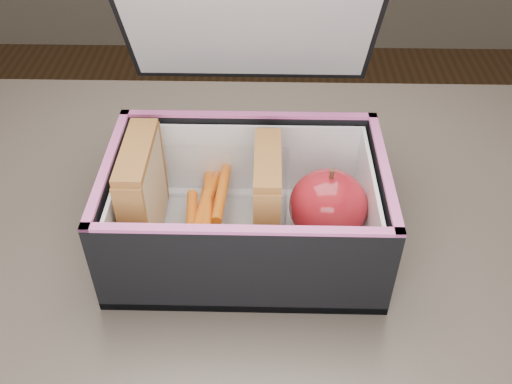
# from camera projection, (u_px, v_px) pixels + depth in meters

# --- Properties ---
(kitchen_table) EXTENTS (1.20, 0.80, 0.75)m
(kitchen_table) POSITION_uv_depth(u_px,v_px,m) (268.00, 339.00, 0.63)
(kitchen_table) COLOR #52493E
(kitchen_table) RESTS_ON ground
(lunch_bag) EXTENTS (0.28, 0.27, 0.26)m
(lunch_bag) POSITION_uv_depth(u_px,v_px,m) (246.00, 199.00, 0.58)
(lunch_bag) COLOR black
(lunch_bag) RESTS_ON kitchen_table
(plastic_tub) EXTENTS (0.17, 0.12, 0.07)m
(plastic_tub) POSITION_uv_depth(u_px,v_px,m) (206.00, 209.00, 0.59)
(plastic_tub) COLOR white
(plastic_tub) RESTS_ON lunch_bag
(sandwich_left) EXTENTS (0.03, 0.10, 0.11)m
(sandwich_left) POSITION_uv_depth(u_px,v_px,m) (143.00, 192.00, 0.57)
(sandwich_left) COLOR tan
(sandwich_left) RESTS_ON plastic_tub
(sandwich_right) EXTENTS (0.03, 0.09, 0.10)m
(sandwich_right) POSITION_uv_depth(u_px,v_px,m) (267.00, 196.00, 0.57)
(sandwich_right) COLOR tan
(sandwich_right) RESTS_ON plastic_tub
(carrot_sticks) EXTENTS (0.05, 0.16, 0.03)m
(carrot_sticks) POSITION_uv_depth(u_px,v_px,m) (205.00, 215.00, 0.60)
(carrot_sticks) COLOR #D05E11
(carrot_sticks) RESTS_ON plastic_tub
(paper_napkin) EXTENTS (0.08, 0.09, 0.01)m
(paper_napkin) POSITION_uv_depth(u_px,v_px,m) (322.00, 234.00, 0.60)
(paper_napkin) COLOR white
(paper_napkin) RESTS_ON lunch_bag
(red_apple) EXTENTS (0.09, 0.09, 0.08)m
(red_apple) POSITION_uv_depth(u_px,v_px,m) (328.00, 206.00, 0.58)
(red_apple) COLOR maroon
(red_apple) RESTS_ON paper_napkin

